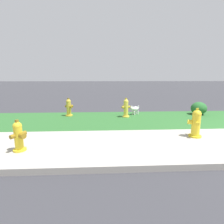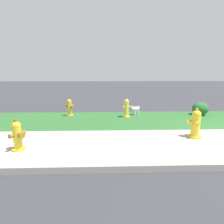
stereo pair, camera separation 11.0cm
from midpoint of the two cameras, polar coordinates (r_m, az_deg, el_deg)
name	(u,v)px [view 2 (the right image)]	position (r m, az deg, el deg)	size (l,w,h in m)	color
grass_verge	(223,118)	(7.89, 32.83, -1.79)	(18.00, 2.77, 0.01)	#2D662D
fire_hydrant_mid_block	(70,107)	(7.23, -13.25, 1.49)	(0.34, 0.33, 0.73)	gold
fire_hydrant_far_end	(196,124)	(5.02, 26.19, -3.47)	(0.38, 0.40, 0.77)	yellow
fire_hydrant_near_corner	(18,136)	(4.22, -27.80, -6.90)	(0.32, 0.35, 0.69)	yellow
fire_hydrant_at_driveway	(126,108)	(6.83, 5.16, 1.30)	(0.36, 0.33, 0.76)	yellow
small_white_dog	(135,109)	(7.34, 8.08, 0.96)	(0.42, 0.37, 0.41)	white
shrub_bush_mid_verge	(200,109)	(8.12, 27.21, 0.99)	(0.63, 0.63, 0.53)	#28662D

